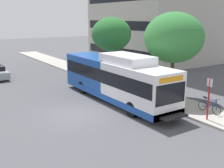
# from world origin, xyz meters

# --- Properties ---
(ground_plane) EXTENTS (120.00, 120.00, 0.00)m
(ground_plane) POSITION_xyz_m (0.00, 8.00, 0.00)
(ground_plane) COLOR #4C4C51
(sidewalk_curb) EXTENTS (3.00, 56.00, 0.14)m
(sidewalk_curb) POSITION_xyz_m (7.00, 6.00, 0.07)
(sidewalk_curb) COLOR #A8A399
(sidewalk_curb) RESTS_ON ground
(transit_bus) EXTENTS (2.58, 12.25, 3.65)m
(transit_bus) POSITION_xyz_m (3.87, 1.15, 1.70)
(transit_bus) COLOR white
(transit_bus) RESTS_ON ground
(bus_stop_sign_pole) EXTENTS (0.10, 0.36, 2.60)m
(bus_stop_sign_pole) POSITION_xyz_m (6.04, -5.55, 1.65)
(bus_stop_sign_pole) COLOR red
(bus_stop_sign_pole) RESTS_ON sidewalk_curb
(bicycle_parked) EXTENTS (0.52, 1.76, 1.02)m
(bicycle_parked) POSITION_xyz_m (7.20, -4.80, 0.56)
(bicycle_parked) COLOR black
(bicycle_parked) RESTS_ON sidewalk_curb
(street_tree_near_stop) EXTENTS (4.43, 4.43, 6.45)m
(street_tree_near_stop) POSITION_xyz_m (7.80, -0.76, 4.70)
(street_tree_near_stop) COLOR #4C3823
(street_tree_near_stop) RESTS_ON sidewalk_curb
(street_tree_mid_block) EXTENTS (3.95, 3.95, 6.07)m
(street_tree_mid_block) POSITION_xyz_m (7.82, 7.76, 4.52)
(street_tree_mid_block) COLOR #4C3823
(street_tree_mid_block) RESTS_ON sidewalk_curb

